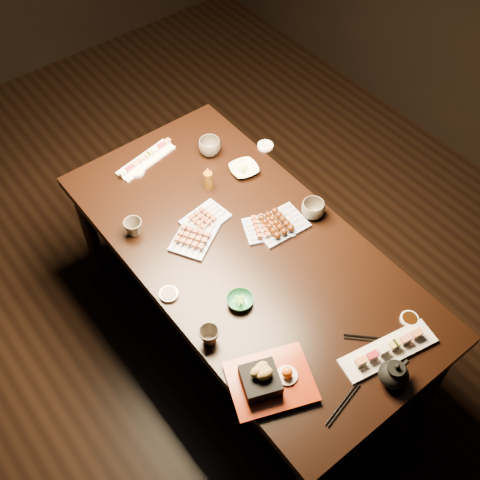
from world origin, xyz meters
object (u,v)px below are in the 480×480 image
at_px(edamame_bowl_cream, 244,170).
at_px(tempura_tray, 271,377).
at_px(sushi_platter_far, 146,158).
at_px(teacup_near_left, 209,336).
at_px(teacup_mid_right, 313,209).
at_px(condiment_bottle, 208,178).
at_px(yakitori_plate_left, 194,234).
at_px(edamame_bowl_green, 240,301).
at_px(teapot, 394,373).
at_px(yakitori_plate_center, 205,216).
at_px(teacup_far_left, 133,228).
at_px(yakitori_plate_right, 268,225).
at_px(teacup_far_right, 210,147).
at_px(sushi_platter_near, 389,349).
at_px(dining_table, 246,297).

relative_size(edamame_bowl_cream, tempura_tray, 0.43).
xyz_separation_m(sushi_platter_far, teacup_near_left, (-0.34, -0.99, 0.02)).
height_order(teacup_mid_right, condiment_bottle, condiment_bottle).
height_order(yakitori_plate_left, teacup_near_left, teacup_near_left).
height_order(edamame_bowl_green, teapot, teapot).
distance_m(yakitori_plate_center, condiment_bottle, 0.21).
height_order(teacup_mid_right, teacup_far_left, teacup_mid_right).
xyz_separation_m(teapot, condiment_bottle, (0.04, 1.21, 0.01)).
height_order(yakitori_plate_center, tempura_tray, tempura_tray).
relative_size(edamame_bowl_green, edamame_bowl_cream, 0.82).
bearing_deg(edamame_bowl_cream, yakitori_plate_left, -156.15).
distance_m(yakitori_plate_right, teacup_near_left, 0.61).
bearing_deg(yakitori_plate_right, tempura_tray, -105.16).
bearing_deg(teapot, yakitori_plate_center, 93.42).
distance_m(yakitori_plate_center, teacup_far_right, 0.43).
xyz_separation_m(teacup_near_left, teacup_mid_right, (0.75, 0.23, 0.00)).
xyz_separation_m(sushi_platter_near, yakitori_plate_right, (0.03, 0.75, 0.00)).
height_order(yakitori_plate_center, teapot, teapot).
distance_m(edamame_bowl_green, teapot, 0.66).
relative_size(yakitori_plate_right, tempura_tray, 0.68).
bearing_deg(yakitori_plate_right, condiment_bottle, 122.65).
bearing_deg(edamame_bowl_cream, dining_table, -126.60).
bearing_deg(yakitori_plate_right, sushi_platter_near, -68.29).
bearing_deg(teacup_far_left, teapot, -72.30).
xyz_separation_m(edamame_bowl_green, edamame_bowl_cream, (0.48, 0.58, -0.00)).
distance_m(yakitori_plate_center, edamame_bowl_green, 0.47).
bearing_deg(tempura_tray, edamame_bowl_cream, 78.43).
xyz_separation_m(yakitori_plate_right, edamame_bowl_cream, (0.14, 0.35, -0.01)).
relative_size(sushi_platter_near, yakitori_plate_center, 1.98).
bearing_deg(sushi_platter_near, teacup_mid_right, 82.06).
distance_m(yakitori_plate_right, teapot, 0.85).
bearing_deg(tempura_tray, teacup_far_left, 112.57).
xyz_separation_m(sushi_platter_far, yakitori_plate_right, (0.20, -0.70, 0.01)).
distance_m(edamame_bowl_green, edamame_bowl_cream, 0.75).
relative_size(dining_table, teacup_far_right, 16.53).
height_order(dining_table, teapot, teapot).
bearing_deg(teacup_far_left, sushi_platter_far, 51.04).
xyz_separation_m(tempura_tray, teacup_far_left, (-0.02, 0.92, -0.02)).
bearing_deg(teacup_far_right, tempura_tray, -115.98).
bearing_deg(sushi_platter_near, sushi_platter_far, 107.56).
xyz_separation_m(sushi_platter_near, edamame_bowl_cream, (0.16, 1.10, -0.01)).
distance_m(edamame_bowl_green, condiment_bottle, 0.67).
distance_m(dining_table, teacup_mid_right, 0.55).
bearing_deg(teacup_far_right, edamame_bowl_cream, -75.64).
relative_size(sushi_platter_far, yakitori_plate_left, 1.45).
bearing_deg(yakitori_plate_center, teapot, -92.42).
bearing_deg(sushi_platter_near, teacup_far_left, 123.42).
xyz_separation_m(teacup_near_left, teacup_far_right, (0.62, 0.84, 0.01)).
distance_m(yakitori_plate_right, teacup_far_right, 0.56).
xyz_separation_m(yakitori_plate_right, teacup_mid_right, (0.21, -0.06, 0.02)).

